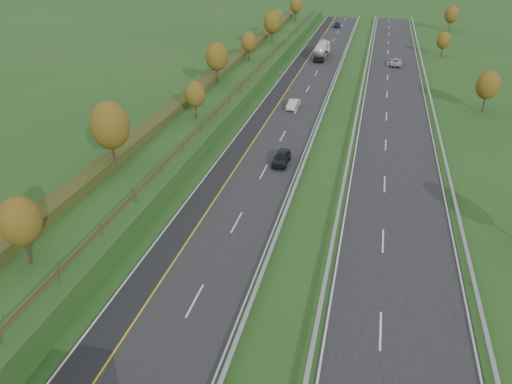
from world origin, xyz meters
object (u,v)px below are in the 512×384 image
at_px(car_small_far, 337,25).
at_px(car_dark_near, 281,158).
at_px(car_silver_mid, 293,104).
at_px(car_oncoming, 396,62).
at_px(road_tanker, 322,50).

bearing_deg(car_small_far, car_dark_near, -90.91).
height_order(car_silver_mid, car_oncoming, car_oncoming).
bearing_deg(road_tanker, car_dark_near, -87.78).
xyz_separation_m(car_small_far, car_oncoming, (16.74, -45.64, 0.10)).
height_order(road_tanker, car_dark_near, road_tanker).
xyz_separation_m(car_silver_mid, car_small_far, (-0.50, 79.80, -0.04)).
relative_size(road_tanker, car_silver_mid, 2.67).
bearing_deg(car_silver_mid, car_dark_near, -79.00).
xyz_separation_m(car_dark_near, car_silver_mid, (-2.28, 21.79, -0.08)).
distance_m(road_tanker, car_dark_near, 59.50).
xyz_separation_m(car_silver_mid, car_oncoming, (16.25, 34.15, 0.06)).
relative_size(car_small_far, car_oncoming, 0.83).
distance_m(road_tanker, car_silver_mid, 37.67).
bearing_deg(car_small_far, road_tanker, -91.84).
height_order(road_tanker, car_silver_mid, road_tanker).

